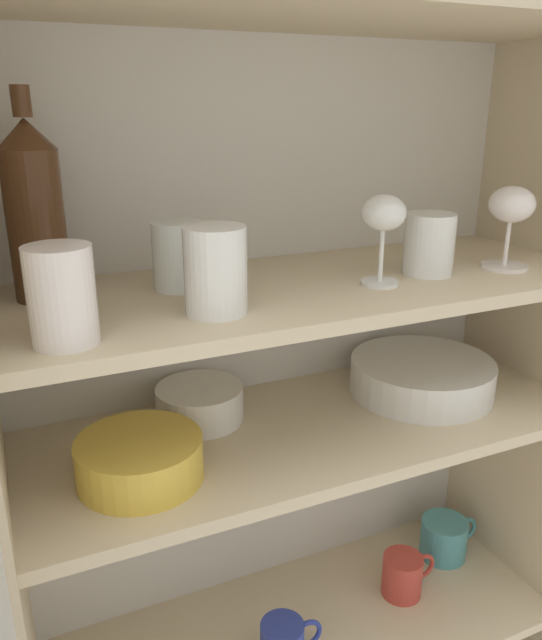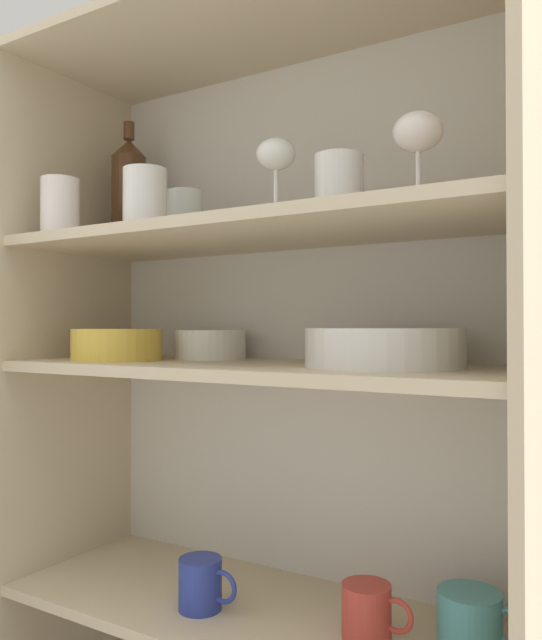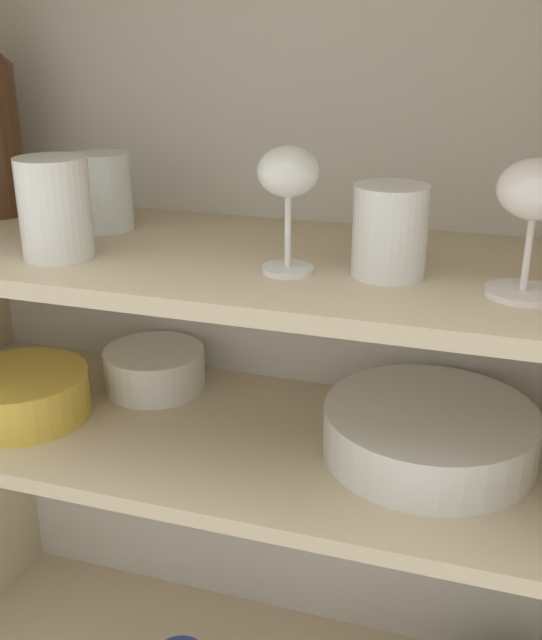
% 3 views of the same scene
% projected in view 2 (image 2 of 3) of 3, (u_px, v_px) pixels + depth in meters
% --- Properties ---
extents(cupboard_back_panel, '(0.97, 0.02, 1.36)m').
position_uv_depth(cupboard_back_panel, '(303.00, 396.00, 1.27)').
color(cupboard_back_panel, silver).
rests_on(cupboard_back_panel, ground_plane).
extents(cupboard_side_left, '(0.02, 0.39, 1.36)m').
position_uv_depth(cupboard_side_left, '(71.00, 391.00, 1.36)').
color(cupboard_side_left, '#CCB793').
rests_on(cupboard_side_left, ground_plane).
extents(cupboard_side_right, '(0.02, 0.39, 1.36)m').
position_uv_depth(cupboard_side_right, '(541.00, 428.00, 0.87)').
color(cupboard_side_right, '#CCB793').
rests_on(cupboard_side_right, ground_plane).
extents(cupboard_top_panel, '(0.97, 0.39, 0.02)m').
position_uv_depth(cupboard_top_panel, '(254.00, 23.00, 1.12)').
color(cupboard_top_panel, '#CCB793').
rests_on(cupboard_top_panel, cupboard_side_left).
extents(shelf_board_lower, '(0.93, 0.35, 0.02)m').
position_uv_depth(shelf_board_lower, '(254.00, 613.00, 1.11)').
color(shelf_board_lower, beige).
extents(shelf_board_middle, '(0.93, 0.35, 0.02)m').
position_uv_depth(shelf_board_middle, '(254.00, 369.00, 1.11)').
color(shelf_board_middle, beige).
extents(shelf_board_upper, '(0.93, 0.35, 0.02)m').
position_uv_depth(shelf_board_upper, '(254.00, 233.00, 1.12)').
color(shelf_board_upper, beige).
extents(tumbler_glass_0, '(0.07, 0.07, 0.10)m').
position_uv_depth(tumbler_glass_0, '(184.00, 215.00, 1.26)').
color(tumbler_glass_0, white).
rests_on(tumbler_glass_0, shelf_board_upper).
extents(tumbler_glass_1, '(0.08, 0.08, 0.11)m').
position_uv_depth(tumbler_glass_1, '(145.00, 200.00, 1.15)').
color(tumbler_glass_1, white).
rests_on(tumbler_glass_1, shelf_board_upper).
extents(tumbler_glass_2, '(0.08, 0.08, 0.10)m').
position_uv_depth(tumbler_glass_2, '(339.00, 185.00, 0.99)').
color(tumbler_glass_2, white).
rests_on(tumbler_glass_2, shelf_board_upper).
extents(tumbler_glass_3, '(0.08, 0.08, 0.11)m').
position_uv_depth(tumbler_glass_3, '(60.00, 207.00, 1.22)').
color(tumbler_glass_3, silver).
rests_on(tumbler_glass_3, shelf_board_upper).
extents(wine_glass_0, '(0.07, 0.07, 0.13)m').
position_uv_depth(wine_glass_0, '(276.00, 160.00, 1.03)').
color(wine_glass_0, white).
rests_on(wine_glass_0, shelf_board_upper).
extents(wine_glass_1, '(0.07, 0.07, 0.13)m').
position_uv_depth(wine_glass_1, '(418.00, 139.00, 0.90)').
color(wine_glass_1, silver).
rests_on(wine_glass_1, shelf_board_upper).
extents(wine_bottle, '(0.08, 0.08, 0.28)m').
position_uv_depth(wine_bottle, '(129.00, 192.00, 1.39)').
color(wine_bottle, '#4C2D19').
rests_on(wine_bottle, shelf_board_upper).
extents(plate_stack_white, '(0.26, 0.26, 0.06)m').
position_uv_depth(plate_stack_white, '(384.00, 348.00, 1.01)').
color(plate_stack_white, silver).
rests_on(plate_stack_white, shelf_board_middle).
extents(mixing_bowl_large, '(0.18, 0.18, 0.06)m').
position_uv_depth(mixing_bowl_large, '(117.00, 343.00, 1.23)').
color(mixing_bowl_large, gold).
rests_on(mixing_bowl_large, shelf_board_middle).
extents(serving_bowl_small, '(0.14, 0.14, 0.06)m').
position_uv_depth(serving_bowl_small, '(210.00, 343.00, 1.28)').
color(serving_bowl_small, silver).
rests_on(serving_bowl_small, shelf_board_middle).
extents(coffee_mug_primary, '(0.12, 0.08, 0.09)m').
position_uv_depth(coffee_mug_primary, '(201.00, 584.00, 1.10)').
color(coffee_mug_primary, '#283893').
rests_on(coffee_mug_primary, shelf_board_lower).
extents(coffee_mug_extra_1, '(0.14, 0.10, 0.09)m').
position_uv_depth(coffee_mug_extra_1, '(471.00, 620.00, 0.97)').
color(coffee_mug_extra_1, teal).
rests_on(coffee_mug_extra_1, shelf_board_lower).
extents(coffee_mug_extra_2, '(0.12, 0.08, 0.09)m').
position_uv_depth(coffee_mug_extra_2, '(368.00, 611.00, 1.00)').
color(coffee_mug_extra_2, '#BC3D33').
rests_on(coffee_mug_extra_2, shelf_board_lower).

